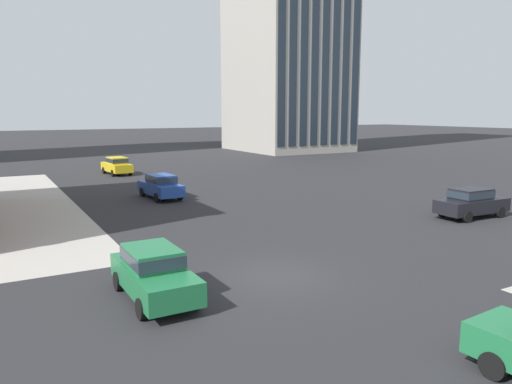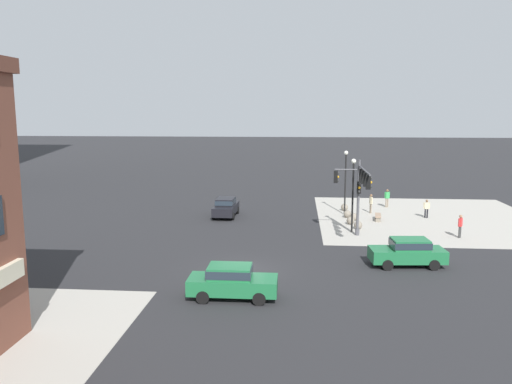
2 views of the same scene
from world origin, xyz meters
The scene contains 5 objects.
ground_plane centered at (0.00, 0.00, 0.00)m, with size 320.00×320.00×0.00m, color #262628.
car_main_northbound_far centered at (1.60, 17.87, 0.92)m, with size 2.12×4.51×1.68m.
car_main_southbound_near centered at (-4.55, 0.02, 0.92)m, with size 1.91×4.41×1.68m.
car_main_southbound_far centered at (15.10, 3.15, 0.92)m, with size 4.44×1.98×1.68m.
car_cross_eastbound centered at (2.13, 32.72, 0.92)m, with size 2.17×4.53×1.68m.
Camera 1 is at (-9.07, -14.82, 6.00)m, focal length 34.36 mm.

